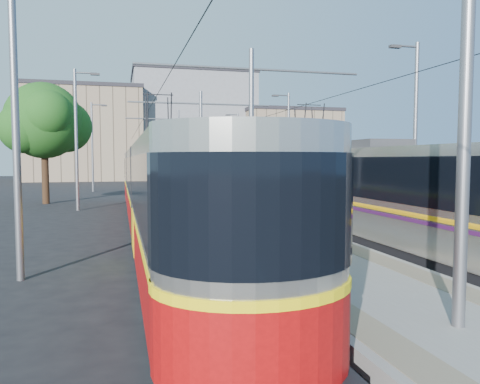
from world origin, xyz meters
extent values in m
plane|color=black|center=(0.00, 0.00, 0.00)|extent=(160.00, 160.00, 0.00)
cube|color=gray|center=(0.00, 17.00, 0.15)|extent=(4.00, 50.00, 0.30)
cube|color=gray|center=(-1.45, 17.00, 0.30)|extent=(0.70, 50.00, 0.01)
cube|color=gray|center=(1.45, 17.00, 0.30)|extent=(0.70, 50.00, 0.01)
cube|color=gray|center=(-4.32, 17.00, 0.01)|extent=(0.07, 70.00, 0.03)
cube|color=gray|center=(-2.88, 17.00, 0.01)|extent=(0.07, 70.00, 0.03)
cube|color=gray|center=(2.88, 17.00, 0.01)|extent=(0.07, 70.00, 0.03)
cube|color=gray|center=(4.32, 17.00, 0.01)|extent=(0.07, 70.00, 0.03)
cube|color=silver|center=(-3.60, -3.00, 0.01)|extent=(1.20, 5.00, 0.01)
cube|color=black|center=(-3.60, 8.93, 0.20)|extent=(2.30, 28.94, 0.40)
cube|color=#B5B0A6|center=(-3.60, 8.93, 1.85)|extent=(2.40, 27.34, 2.90)
cube|color=black|center=(-3.60, 8.93, 2.35)|extent=(2.43, 27.34, 1.30)
cube|color=yellow|center=(-3.60, 8.93, 1.45)|extent=(2.43, 27.34, 0.12)
cube|color=#A4090A|center=(-3.60, 8.93, 0.95)|extent=(2.42, 27.34, 1.10)
cube|color=#2D2D30|center=(-3.60, 8.93, 3.45)|extent=(1.68, 3.00, 0.30)
cube|color=black|center=(3.60, 10.71, 0.20)|extent=(2.30, 27.75, 0.40)
cube|color=beige|center=(3.60, 10.71, 1.85)|extent=(2.40, 26.15, 2.90)
cube|color=black|center=(3.60, 10.71, 2.35)|extent=(2.43, 26.15, 1.30)
cube|color=#FFAC0D|center=(3.60, 10.71, 1.45)|extent=(2.43, 26.15, 0.12)
cube|color=#3C1342|center=(3.60, 10.71, 1.30)|extent=(2.43, 26.15, 0.10)
cube|color=#2D2D30|center=(3.60, 10.71, 3.45)|extent=(1.68, 3.00, 0.30)
cylinder|color=slate|center=(0.00, -4.00, 3.80)|extent=(0.20, 0.20, 7.00)
cylinder|color=slate|center=(0.00, 8.00, 3.80)|extent=(0.20, 0.20, 7.00)
cylinder|color=slate|center=(0.00, 8.00, 6.50)|extent=(9.20, 0.10, 0.10)
cylinder|color=slate|center=(0.00, 20.00, 3.80)|extent=(0.20, 0.20, 7.00)
cylinder|color=slate|center=(0.00, 20.00, 6.50)|extent=(9.20, 0.10, 0.10)
cylinder|color=slate|center=(0.00, 32.00, 3.80)|extent=(0.20, 0.20, 7.00)
cylinder|color=slate|center=(0.00, 32.00, 6.50)|extent=(9.20, 0.10, 0.10)
cylinder|color=black|center=(-3.60, 17.00, 5.55)|extent=(0.02, 70.00, 0.02)
cylinder|color=black|center=(3.60, 17.00, 5.55)|extent=(0.02, 70.00, 0.02)
cylinder|color=slate|center=(-7.50, 2.00, 4.00)|extent=(0.18, 0.18, 8.00)
cylinder|color=slate|center=(-7.50, 18.00, 4.00)|extent=(0.18, 0.18, 8.00)
cube|color=#2D2D30|center=(-6.40, 18.00, 7.75)|extent=(0.50, 0.22, 0.12)
cylinder|color=slate|center=(-7.50, 34.00, 4.00)|extent=(0.18, 0.18, 8.00)
cube|color=#2D2D30|center=(-6.40, 34.00, 7.75)|extent=(0.50, 0.22, 0.12)
cylinder|color=slate|center=(7.50, 8.00, 4.00)|extent=(0.18, 0.18, 8.00)
cube|color=#2D2D30|center=(6.40, 8.00, 7.75)|extent=(0.50, 0.22, 0.12)
cylinder|color=slate|center=(7.50, 24.00, 4.00)|extent=(0.18, 0.18, 8.00)
cube|color=#2D2D30|center=(6.40, 24.00, 7.75)|extent=(0.50, 0.22, 0.12)
cylinder|color=slate|center=(7.50, 40.00, 4.00)|extent=(0.18, 0.18, 8.00)
cube|color=#2D2D30|center=(6.40, 40.00, 7.75)|extent=(0.50, 0.22, 0.12)
cube|color=black|center=(0.30, 11.07, 1.46)|extent=(0.89, 1.15, 2.32)
cube|color=black|center=(0.30, 11.07, 1.61)|extent=(0.94, 1.20, 1.21)
cylinder|color=#382314|center=(-9.88, 22.78, 1.64)|extent=(0.45, 0.45, 3.29)
sphere|color=#1D4513|center=(-9.88, 22.78, 5.45)|extent=(4.93, 4.93, 4.93)
sphere|color=#1D4513|center=(-8.65, 23.60, 5.14)|extent=(3.49, 3.49, 3.49)
cube|color=gray|center=(-10.00, 60.00, 6.24)|extent=(16.00, 12.00, 12.49)
cube|color=#262328|center=(-10.00, 60.00, 12.74)|extent=(16.32, 12.24, 0.50)
cube|color=gray|center=(6.00, 64.00, 7.87)|extent=(18.00, 14.00, 15.75)
cube|color=#262328|center=(6.00, 64.00, 16.00)|extent=(18.36, 14.28, 0.50)
cube|color=gray|center=(20.00, 58.00, 5.00)|extent=(14.00, 10.00, 10.00)
cube|color=#262328|center=(20.00, 58.00, 10.25)|extent=(14.28, 10.20, 0.50)
camera|label=1|loc=(-5.12, -10.12, 2.92)|focal=35.00mm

